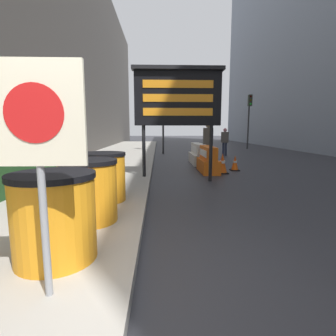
% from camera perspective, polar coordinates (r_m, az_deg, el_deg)
% --- Properties ---
extents(ground_plane, '(120.00, 120.00, 0.00)m').
position_cam_1_polar(ground_plane, '(2.82, -7.37, -24.34)').
color(ground_plane, '#2D2D33').
extents(building_left_facade, '(0.40, 50.40, 12.74)m').
position_cam_1_polar(building_left_facade, '(13.77, -22.81, 28.42)').
color(building_left_facade, '#4C4742').
rests_on(building_left_facade, ground_plane).
extents(barrel_drum_foreground, '(0.87, 0.87, 0.93)m').
position_cam_1_polar(barrel_drum_foreground, '(3.04, -23.46, -9.64)').
color(barrel_drum_foreground, orange).
rests_on(barrel_drum_foreground, sidewalk_left).
extents(barrel_drum_middle, '(0.87, 0.87, 0.93)m').
position_cam_1_polar(barrel_drum_middle, '(4.10, -16.94, -4.71)').
color(barrel_drum_middle, orange).
rests_on(barrel_drum_middle, sidewalk_left).
extents(barrel_drum_back, '(0.87, 0.87, 0.93)m').
position_cam_1_polar(barrel_drum_back, '(5.22, -13.90, -1.81)').
color(barrel_drum_back, orange).
rests_on(barrel_drum_back, sidewalk_left).
extents(warning_sign, '(0.74, 0.08, 1.89)m').
position_cam_1_polar(warning_sign, '(2.24, -26.67, 7.17)').
color(warning_sign, gray).
rests_on(warning_sign, sidewalk_left).
extents(message_board, '(2.57, 0.36, 3.25)m').
position_cam_1_polar(message_board, '(7.68, 2.14, 15.02)').
color(message_board, black).
rests_on(message_board, ground_plane).
extents(jersey_barrier_orange_far, '(0.58, 1.67, 0.93)m').
position_cam_1_polar(jersey_barrier_orange_far, '(9.49, 8.69, 1.56)').
color(jersey_barrier_orange_far, orange).
rests_on(jersey_barrier_orange_far, ground_plane).
extents(jersey_barrier_white, '(0.62, 2.11, 0.90)m').
position_cam_1_polar(jersey_barrier_white, '(11.81, 6.56, 2.88)').
color(jersey_barrier_white, silver).
rests_on(jersey_barrier_white, ground_plane).
extents(traffic_cone_near, '(0.39, 0.39, 0.71)m').
position_cam_1_polar(traffic_cone_near, '(9.28, 11.77, 0.94)').
color(traffic_cone_near, black).
rests_on(traffic_cone_near, ground_plane).
extents(traffic_cone_mid, '(0.32, 0.32, 0.57)m').
position_cam_1_polar(traffic_cone_mid, '(10.03, 14.36, 1.01)').
color(traffic_cone_mid, black).
rests_on(traffic_cone_mid, ground_plane).
extents(traffic_light_near_curb, '(0.28, 0.44, 4.43)m').
position_cam_1_polar(traffic_light_near_curb, '(16.55, -1.07, 14.20)').
color(traffic_light_near_curb, '#2D2D30').
rests_on(traffic_light_near_curb, ground_plane).
extents(traffic_light_far_side, '(0.28, 0.45, 4.14)m').
position_cam_1_polar(traffic_light_far_side, '(21.63, 17.29, 11.95)').
color(traffic_light_far_side, '#2D2D30').
rests_on(traffic_light_far_side, ground_plane).
extents(pedestrian_worker, '(0.47, 0.37, 1.59)m').
position_cam_1_polar(pedestrian_worker, '(15.47, 12.27, 6.06)').
color(pedestrian_worker, '#23283D').
rests_on(pedestrian_worker, ground_plane).
extents(pedestrian_passerby, '(0.49, 0.56, 1.83)m').
position_cam_1_polar(pedestrian_passerby, '(11.28, 8.73, 6.07)').
color(pedestrian_passerby, '#23283D').
rests_on(pedestrian_passerby, ground_plane).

